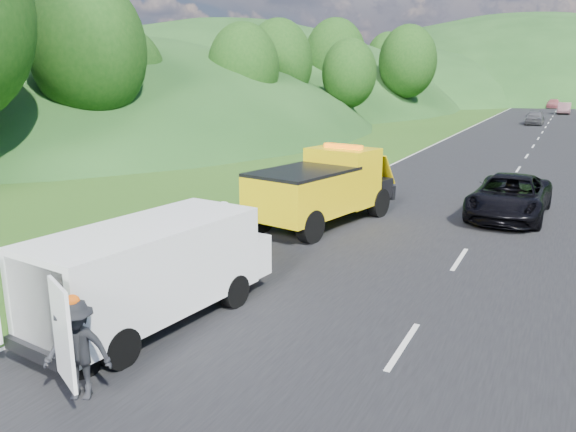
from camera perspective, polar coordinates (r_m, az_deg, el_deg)
The scene contains 14 objects.
ground at distance 14.16m, azimuth 1.95°, elevation -7.34°, with size 320.00×320.00×0.00m, color #38661E.
road_surface at distance 52.30m, azimuth 24.08°, elevation 7.19°, with size 14.00×200.00×0.02m, color black.
tree_line_left at distance 76.22m, azimuth 8.07°, elevation 10.03°, with size 14.00×140.00×14.00m, color #264C16, non-canonical shape.
tow_truck at distance 19.91m, azimuth 3.69°, elevation 2.96°, with size 3.54×6.72×2.75m.
white_van at distance 12.18m, azimuth -13.51°, elevation -5.11°, with size 3.39×6.47×2.21m.
woman at distance 16.61m, azimuth -6.19°, elevation -4.15°, with size 0.60×0.44×1.64m, color silver.
child at distance 14.80m, azimuth -5.84°, elevation -6.46°, with size 0.51×0.40×1.06m, color tan.
worker at distance 10.31m, azimuth -20.20°, elevation -16.98°, with size 1.11×0.64×1.71m, color black.
suitcase at distance 16.07m, azimuth -10.64°, elevation -3.82°, with size 0.37×0.21×0.60m, color #605E48.
spare_tire at distance 11.08m, azimuth -20.30°, elevation -14.67°, with size 0.65×0.65×0.20m, color black.
passing_suv at distance 22.64m, azimuth 21.42°, elevation -0.12°, with size 2.58×5.60×1.56m, color black.
dist_car_a at distance 67.35m, azimuth 23.73°, elevation 8.49°, with size 1.84×4.57×1.56m, color #414145.
dist_car_b at distance 87.83m, azimuth 26.19°, elevation 9.27°, with size 1.64×4.71×1.55m, color brown.
dist_car_c at distance 103.13m, azimuth 25.33°, elevation 9.86°, with size 2.02×4.97×1.44m, color #9F4F55.
Camera 1 is at (5.51, -11.98, 5.17)m, focal length 35.00 mm.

